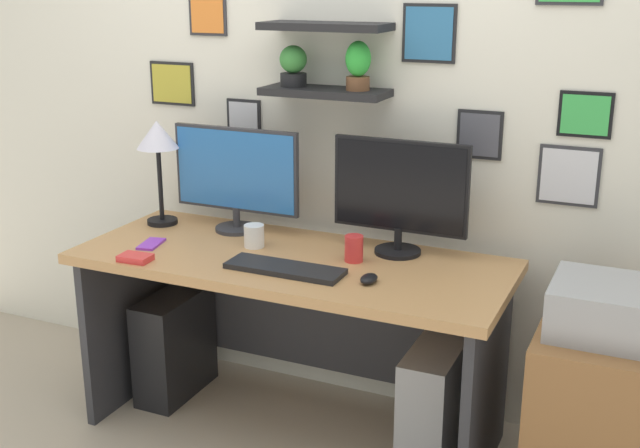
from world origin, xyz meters
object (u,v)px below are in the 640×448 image
at_px(computer_mouse, 369,279).
at_px(scissors_tray, 135,258).
at_px(monitor_left, 236,175).
at_px(pen_cup, 354,249).
at_px(cell_phone, 151,244).
at_px(desk, 298,302).
at_px(drawer_cabinet, 598,422).
at_px(coffee_mug, 254,236).
at_px(printer, 611,309).
at_px(computer_tower_right, 434,403).
at_px(monitor_right, 400,193).
at_px(keyboard, 285,269).
at_px(computer_tower_left, 175,345).
at_px(desk_lamp, 158,143).

height_order(computer_mouse, scissors_tray, computer_mouse).
height_order(monitor_left, pen_cup, monitor_left).
bearing_deg(scissors_tray, cell_phone, 107.60).
bearing_deg(desk, computer_mouse, -26.60).
xyz_separation_m(scissors_tray, drawer_cabinet, (1.68, 0.27, -0.43)).
xyz_separation_m(coffee_mug, printer, (1.35, -0.06, -0.05)).
height_order(coffee_mug, computer_tower_right, coffee_mug).
xyz_separation_m(pen_cup, drawer_cabinet, (0.93, -0.07, -0.47)).
distance_m(monitor_right, keyboard, 0.53).
bearing_deg(computer_tower_left, computer_tower_right, -0.41).
height_order(scissors_tray, printer, printer).
xyz_separation_m(monitor_right, computer_tower_right, (0.21, -0.15, -0.77)).
bearing_deg(cell_phone, desk_lamp, 104.07).
height_order(pen_cup, computer_tower_right, pen_cup).
distance_m(pen_cup, computer_tower_left, 1.02).
relative_size(desk_lamp, printer, 1.18).
bearing_deg(computer_tower_left, coffee_mug, -2.98).
relative_size(computer_mouse, printer, 0.24).
bearing_deg(cell_phone, pen_cup, -0.99).
bearing_deg(computer_tower_right, monitor_left, 170.59).
height_order(keyboard, desk_lamp, desk_lamp).
xyz_separation_m(drawer_cabinet, printer, (0.00, 0.00, 0.41)).
distance_m(desk, coffee_mug, 0.31).
distance_m(computer_mouse, scissors_tray, 0.89).
distance_m(printer, computer_tower_right, 0.79).
bearing_deg(computer_mouse, drawer_cabinet, 8.31).
bearing_deg(pen_cup, cell_phone, -168.89).
xyz_separation_m(scissors_tray, computer_tower_right, (1.08, 0.34, -0.54)).
bearing_deg(desk, monitor_left, 155.63).
bearing_deg(cell_phone, computer_mouse, -13.71).
distance_m(monitor_left, coffee_mug, 0.31).
bearing_deg(coffee_mug, drawer_cabinet, -2.67).
bearing_deg(monitor_right, coffee_mug, -162.89).
distance_m(desk, cell_phone, 0.63).
distance_m(scissors_tray, drawer_cabinet, 1.75).
relative_size(computer_mouse, coffee_mug, 1.00).
xyz_separation_m(desk_lamp, scissors_tray, (0.19, -0.44, -0.34)).
xyz_separation_m(desk, computer_mouse, (0.37, -0.18, 0.22)).
bearing_deg(computer_tower_right, monitor_right, 144.00).
relative_size(drawer_cabinet, computer_tower_right, 1.46).
bearing_deg(cell_phone, desk, 3.39).
relative_size(monitor_left, computer_tower_right, 1.26).
height_order(scissors_tray, drawer_cabinet, scissors_tray).
bearing_deg(keyboard, monitor_right, 49.69).
height_order(monitor_right, computer_tower_left, monitor_right).
bearing_deg(computer_tower_right, computer_tower_left, 179.59).
xyz_separation_m(keyboard, drawer_cabinet, (1.11, 0.13, -0.43)).
bearing_deg(monitor_left, pen_cup, -15.21).
bearing_deg(monitor_right, drawer_cabinet, -15.94).
xyz_separation_m(computer_mouse, drawer_cabinet, (0.80, 0.12, -0.44)).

